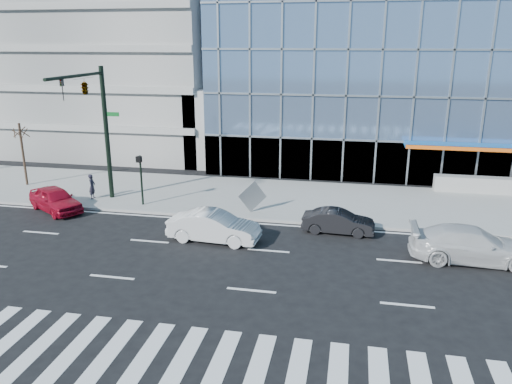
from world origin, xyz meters
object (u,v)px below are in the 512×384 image
dark_sedan (338,222)px  pedestrian (92,186)px  white_suv (472,245)px  ped_signal_post (140,172)px  traffic_signal (92,103)px  tilted_panel (252,196)px  street_tree_near (20,132)px  white_sedan (214,226)px  red_sedan (55,199)px

dark_sedan → pedestrian: bearing=83.4°
white_suv → pedestrian: bearing=76.6°
dark_sedan → ped_signal_post: bearing=83.4°
ped_signal_post → white_suv: ped_signal_post is taller
ped_signal_post → traffic_signal: bearing=-171.5°
ped_signal_post → dark_sedan: size_ratio=0.81×
ped_signal_post → tilted_panel: (6.69, 0.06, -1.08)m
street_tree_near → white_sedan: street_tree_near is taller
traffic_signal → white_suv: bearing=-11.0°
pedestrian → ped_signal_post: bearing=-108.0°
white_sedan → dark_sedan: size_ratio=1.23×
white_sedan → red_sedan: 10.63m
red_sedan → tilted_panel: size_ratio=3.19×
white_sedan → tilted_panel: bearing=-9.7°
pedestrian → tilted_panel: size_ratio=1.19×
ped_signal_post → white_sedan: (5.63, -4.23, -1.39)m
traffic_signal → red_sedan: (-2.18, -1.26, -5.46)m
street_tree_near → white_suv: (27.13, -6.84, -2.99)m
white_suv → pedestrian: 21.71m
red_sedan → street_tree_near: bearing=81.2°
street_tree_near → pedestrian: size_ratio=2.73×
red_sedan → white_sedan: bearing=-72.0°
street_tree_near → red_sedan: street_tree_near is taller
red_sedan → dark_sedan: bearing=-58.9°
street_tree_near → dark_sedan: size_ratio=1.15×
traffic_signal → red_sedan: 6.01m
traffic_signal → white_sedan: (8.13, -3.86, -5.41)m
ped_signal_post → pedestrian: (-3.52, 0.57, -1.22)m
ped_signal_post → white_sedan: bearing=-36.9°
white_suv → red_sedan: (-22.31, 2.65, -0.08)m
pedestrian → traffic_signal: bearing=-141.4°
tilted_panel → dark_sedan: bearing=-60.2°
ped_signal_post → white_suv: size_ratio=0.55×
dark_sedan → tilted_panel: bearing=70.8°
street_tree_near → white_suv: size_ratio=0.78×
ped_signal_post → street_tree_near: size_ratio=0.71×
white_sedan → pedestrian: bearing=66.5°
traffic_signal → white_suv: (20.13, -3.91, -5.38)m
dark_sedan → red_sedan: 16.31m
street_tree_near → white_suv: street_tree_near is taller
dark_sedan → red_sedan: size_ratio=0.89×
ped_signal_post → street_tree_near: (-9.50, 2.56, 1.64)m
traffic_signal → white_sedan: 10.50m
traffic_signal → white_sedan: size_ratio=1.76×
street_tree_near → red_sedan: size_ratio=1.02×
ped_signal_post → white_suv: bearing=-13.7°
white_sedan → dark_sedan: bearing=-64.9°
ped_signal_post → pedestrian: size_ratio=1.94×
ped_signal_post → dark_sedan: bearing=-9.5°
white_suv → tilted_panel: bearing=67.9°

